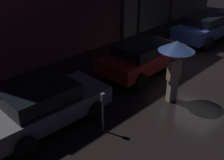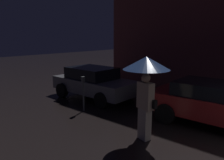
% 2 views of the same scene
% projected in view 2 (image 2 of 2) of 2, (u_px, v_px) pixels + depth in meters
% --- Properties ---
extents(building_facade_left, '(9.34, 3.00, 8.72)m').
position_uv_depth(building_facade_left, '(203.00, 3.00, 11.05)').
color(building_facade_left, brown).
rests_on(building_facade_left, ground).
extents(parked_car_grey, '(3.97, 1.94, 1.36)m').
position_uv_depth(parked_car_grey, '(94.00, 82.00, 9.63)').
color(parked_car_grey, slate).
rests_on(parked_car_grey, ground).
extents(parked_car_red, '(4.00, 1.97, 1.33)m').
position_uv_depth(parked_car_red, '(215.00, 103.00, 6.63)').
color(parked_car_red, maroon).
rests_on(parked_car_red, ground).
extents(pedestrian_with_umbrella, '(1.19, 1.19, 2.20)m').
position_uv_depth(pedestrian_with_umbrella, '(146.00, 73.00, 5.49)').
color(pedestrian_with_umbrella, beige).
rests_on(pedestrian_with_umbrella, ground).
extents(parking_meter, '(0.12, 0.10, 1.28)m').
position_uv_depth(parking_meter, '(83.00, 90.00, 7.86)').
color(parking_meter, '#4C5154').
rests_on(parking_meter, ground).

